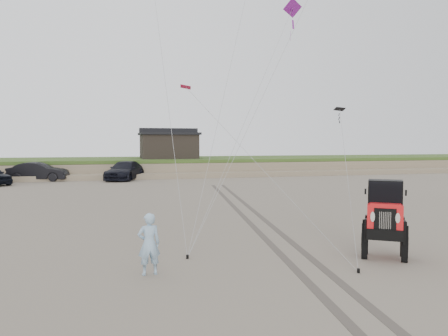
{
  "coord_description": "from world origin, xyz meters",
  "views": [
    {
      "loc": [
        -4.57,
        -11.65,
        3.49
      ],
      "look_at": [
        -0.66,
        3.0,
        2.6
      ],
      "focal_mm": 35.0,
      "sensor_mm": 36.0,
      "label": 1
    }
  ],
  "objects_px": {
    "truck_c": "(125,171)",
    "man": "(149,244)",
    "jeep": "(385,227)",
    "truck_b": "(38,172)",
    "cabin": "(169,145)"
  },
  "relations": [
    {
      "from": "jeep",
      "to": "truck_b",
      "type": "bearing_deg",
      "value": 148.8
    },
    {
      "from": "truck_c",
      "to": "man",
      "type": "xyz_separation_m",
      "value": [
        -0.51,
        -30.29,
        -0.04
      ]
    },
    {
      "from": "cabin",
      "to": "truck_c",
      "type": "distance_m",
      "value": 8.87
    },
    {
      "from": "truck_b",
      "to": "truck_c",
      "type": "height_order",
      "value": "truck_c"
    },
    {
      "from": "cabin",
      "to": "truck_b",
      "type": "relative_size",
      "value": 1.24
    },
    {
      "from": "truck_b",
      "to": "truck_c",
      "type": "bearing_deg",
      "value": -84.72
    },
    {
      "from": "truck_b",
      "to": "jeep",
      "type": "distance_m",
      "value": 34.05
    },
    {
      "from": "truck_b",
      "to": "man",
      "type": "relative_size",
      "value": 3.14
    },
    {
      "from": "cabin",
      "to": "truck_c",
      "type": "height_order",
      "value": "cabin"
    },
    {
      "from": "jeep",
      "to": "man",
      "type": "relative_size",
      "value": 3.07
    },
    {
      "from": "jeep",
      "to": "cabin",
      "type": "bearing_deg",
      "value": 126.54
    },
    {
      "from": "cabin",
      "to": "truck_c",
      "type": "bearing_deg",
      "value": -126.2
    },
    {
      "from": "truck_c",
      "to": "jeep",
      "type": "xyz_separation_m",
      "value": [
        6.49,
        -30.46,
        0.08
      ]
    },
    {
      "from": "truck_c",
      "to": "jeep",
      "type": "height_order",
      "value": "jeep"
    },
    {
      "from": "truck_c",
      "to": "jeep",
      "type": "relative_size",
      "value": 1.17
    }
  ]
}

